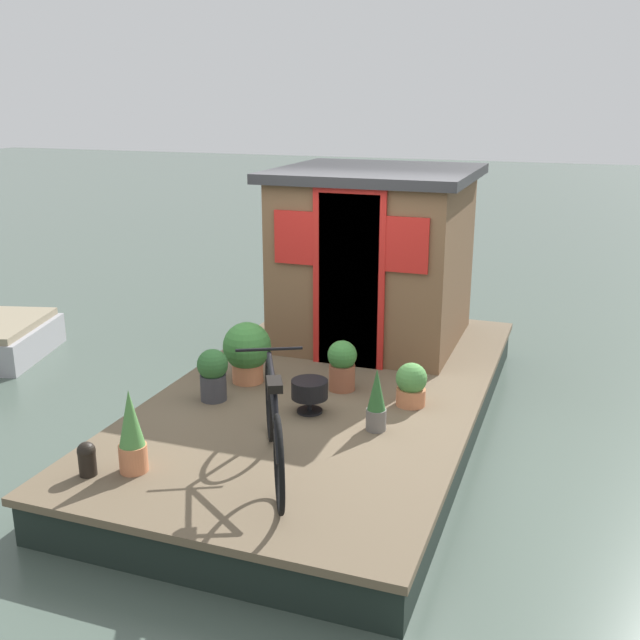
% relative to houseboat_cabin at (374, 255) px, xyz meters
% --- Properties ---
extents(ground_plane, '(60.00, 60.00, 0.00)m').
position_rel_houseboat_cabin_xyz_m(ground_plane, '(-1.51, 0.00, -1.33)').
color(ground_plane, '#47564C').
extents(houseboat_deck, '(5.25, 2.78, 0.39)m').
position_rel_houseboat_cabin_xyz_m(houseboat_deck, '(-1.51, 0.00, -1.13)').
color(houseboat_deck, brown).
rests_on(houseboat_deck, ground_plane).
extents(houseboat_cabin, '(1.98, 2.02, 1.85)m').
position_rel_houseboat_cabin_xyz_m(houseboat_cabin, '(0.00, 0.00, 0.00)').
color(houseboat_cabin, brown).
rests_on(houseboat_cabin, houseboat_deck).
extents(bicycle, '(1.54, 0.83, 0.78)m').
position_rel_houseboat_cabin_xyz_m(bicycle, '(-3.15, -0.18, -0.57)').
color(bicycle, black).
rests_on(bicycle, houseboat_deck).
extents(potted_plant_rosemary, '(0.45, 0.45, 0.57)m').
position_rel_houseboat_cabin_xyz_m(potted_plant_rosemary, '(-1.64, 0.75, -0.63)').
color(potted_plant_rosemary, '#C6754C').
rests_on(potted_plant_rosemary, houseboat_deck).
extents(potted_plant_sage, '(0.27, 0.27, 0.47)m').
position_rel_houseboat_cabin_xyz_m(potted_plant_sage, '(-2.14, 0.84, -0.69)').
color(potted_plant_sage, '#38383D').
rests_on(potted_plant_sage, houseboat_deck).
extents(potted_plant_ivy, '(0.27, 0.27, 0.38)m').
position_rel_houseboat_cabin_xyz_m(potted_plant_ivy, '(-1.66, -0.82, -0.75)').
color(potted_plant_ivy, '#C6754C').
rests_on(potted_plant_ivy, houseboat_deck).
extents(potted_plant_mint, '(0.27, 0.27, 0.46)m').
position_rel_houseboat_cabin_xyz_m(potted_plant_mint, '(-1.52, -0.14, -0.69)').
color(potted_plant_mint, '#935138').
rests_on(potted_plant_mint, houseboat_deck).
extents(potted_plant_succulent, '(0.16, 0.16, 0.52)m').
position_rel_houseboat_cabin_xyz_m(potted_plant_succulent, '(-2.25, -0.67, -0.69)').
color(potted_plant_succulent, slate).
rests_on(potted_plant_succulent, houseboat_deck).
extents(potted_plant_lavender, '(0.20, 0.20, 0.62)m').
position_rel_houseboat_cabin_xyz_m(potted_plant_lavender, '(-3.50, 0.77, -0.64)').
color(potted_plant_lavender, '#C6754C').
rests_on(potted_plant_lavender, houseboat_deck).
extents(charcoal_grill, '(0.31, 0.31, 0.29)m').
position_rel_houseboat_cabin_xyz_m(charcoal_grill, '(-2.10, -0.05, -0.74)').
color(charcoal_grill, black).
rests_on(charcoal_grill, houseboat_deck).
extents(mooring_bollard, '(0.13, 0.13, 0.25)m').
position_rel_houseboat_cabin_xyz_m(mooring_bollard, '(-3.66, 1.04, -0.80)').
color(mooring_bollard, black).
rests_on(mooring_bollard, houseboat_deck).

